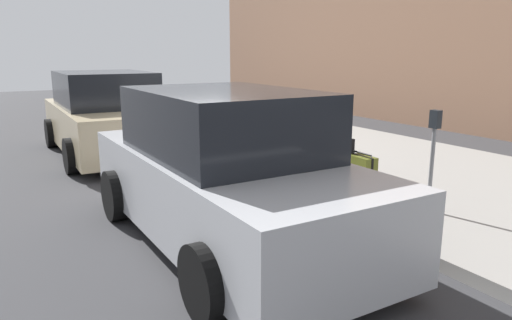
{
  "coord_description": "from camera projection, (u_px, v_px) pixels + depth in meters",
  "views": [
    {
      "loc": [
        -9.03,
        3.69,
        2.09
      ],
      "look_at": [
        -3.39,
        0.38,
        0.6
      ],
      "focal_mm": 33.21,
      "sensor_mm": 36.0,
      "label": 1
    }
  ],
  "objects": [
    {
      "name": "suitcase_maroon_2",
      "position": [
        319.0,
        161.0,
        7.44
      ],
      "size": [
        0.41,
        0.27,
        0.86
      ],
      "color": "maroon",
      "rests_on": "sidewalk_curb"
    },
    {
      "name": "parked_car_silver_0",
      "position": [
        225.0,
        173.0,
        5.18
      ],
      "size": [
        4.36,
        1.98,
        1.7
      ],
      "color": "#B2B5BA",
      "rests_on": "ground_plane"
    },
    {
      "name": "suitcase_olive_0",
      "position": [
        362.0,
        175.0,
        6.59
      ],
      "size": [
        0.41,
        0.23,
        0.6
      ],
      "color": "#59601E",
      "rests_on": "sidewalk_curb"
    },
    {
      "name": "ground_plane",
      "position": [
        190.0,
        155.0,
        9.87
      ],
      "size": [
        40.0,
        40.0,
        0.0
      ],
      "primitive_type": "plane",
      "color": "#333335"
    },
    {
      "name": "suitcase_navy_4",
      "position": [
        283.0,
        150.0,
        8.15
      ],
      "size": [
        0.46,
        0.23,
        0.85
      ],
      "color": "navy",
      "rests_on": "sidewalk_curb"
    },
    {
      "name": "suitcase_silver_5",
      "position": [
        272.0,
        140.0,
        8.64
      ],
      "size": [
        0.5,
        0.27,
        1.04
      ],
      "color": "#9EA0A8",
      "rests_on": "sidewalk_curb"
    },
    {
      "name": "sidewalk_curb",
      "position": [
        289.0,
        140.0,
        11.09
      ],
      "size": [
        18.0,
        5.0,
        0.14
      ],
      "primitive_type": "cube",
      "color": "gray",
      "rests_on": "ground_plane"
    },
    {
      "name": "suitcase_red_3",
      "position": [
        301.0,
        150.0,
        7.76
      ],
      "size": [
        0.37,
        0.23,
        1.04
      ],
      "color": "red",
      "rests_on": "sidewalk_curb"
    },
    {
      "name": "parked_car_beige_1",
      "position": [
        106.0,
        116.0,
        9.76
      ],
      "size": [
        4.47,
        2.12,
        1.7
      ],
      "color": "tan",
      "rests_on": "ground_plane"
    },
    {
      "name": "suitcase_black_1",
      "position": [
        338.0,
        162.0,
        6.98
      ],
      "size": [
        0.48,
        0.21,
        1.04
      ],
      "color": "black",
      "rests_on": "sidewalk_curb"
    },
    {
      "name": "fire_hydrant",
      "position": [
        243.0,
        131.0,
        9.42
      ],
      "size": [
        0.39,
        0.21,
        0.79
      ],
      "color": "#D89E0C",
      "rests_on": "sidewalk_curb"
    },
    {
      "name": "bollard_post",
      "position": [
        223.0,
        128.0,
        9.82
      ],
      "size": [
        0.16,
        0.16,
        0.82
      ],
      "primitive_type": "cylinder",
      "color": "brown",
      "rests_on": "sidewalk_curb"
    },
    {
      "name": "parking_meter",
      "position": [
        433.0,
        146.0,
        5.77
      ],
      "size": [
        0.12,
        0.09,
        1.27
      ],
      "color": "slate",
      "rests_on": "sidewalk_curb"
    }
  ]
}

